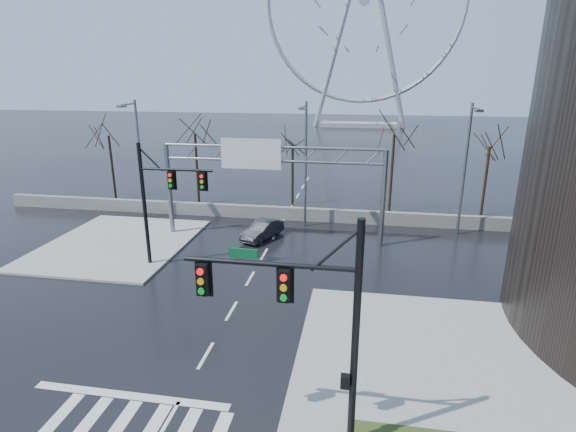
% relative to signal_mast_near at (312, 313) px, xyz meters
% --- Properties ---
extents(ground, '(260.00, 260.00, 0.00)m').
position_rel_signal_mast_near_xyz_m(ground, '(-5.14, 4.04, -4.87)').
color(ground, black).
rests_on(ground, ground).
extents(sidewalk_right_ext, '(12.00, 10.00, 0.15)m').
position_rel_signal_mast_near_xyz_m(sidewalk_right_ext, '(4.86, 6.04, -4.80)').
color(sidewalk_right_ext, gray).
rests_on(sidewalk_right_ext, ground).
extents(sidewalk_far, '(10.00, 12.00, 0.15)m').
position_rel_signal_mast_near_xyz_m(sidewalk_far, '(-16.14, 16.04, -4.80)').
color(sidewalk_far, gray).
rests_on(sidewalk_far, ground).
extents(barrier_wall, '(52.00, 0.50, 1.10)m').
position_rel_signal_mast_near_xyz_m(barrier_wall, '(-5.14, 24.04, -4.32)').
color(barrier_wall, slate).
rests_on(barrier_wall, ground).
extents(signal_mast_near, '(5.52, 0.41, 8.00)m').
position_rel_signal_mast_near_xyz_m(signal_mast_near, '(0.00, 0.00, 0.00)').
color(signal_mast_near, black).
rests_on(signal_mast_near, ground).
extents(signal_mast_far, '(4.72, 0.41, 8.00)m').
position_rel_signal_mast_near_xyz_m(signal_mast_far, '(-11.01, 13.00, -0.04)').
color(signal_mast_far, black).
rests_on(signal_mast_far, ground).
extents(sign_gantry, '(16.36, 0.40, 7.60)m').
position_rel_signal_mast_near_xyz_m(sign_gantry, '(-5.52, 19.00, 0.31)').
color(sign_gantry, slate).
rests_on(sign_gantry, ground).
extents(streetlight_left, '(0.50, 2.55, 10.00)m').
position_rel_signal_mast_near_xyz_m(streetlight_left, '(-17.14, 22.20, 1.01)').
color(streetlight_left, slate).
rests_on(streetlight_left, ground).
extents(streetlight_mid, '(0.50, 2.55, 10.00)m').
position_rel_signal_mast_near_xyz_m(streetlight_mid, '(-3.14, 22.20, 1.01)').
color(streetlight_mid, slate).
rests_on(streetlight_mid, ground).
extents(streetlight_right, '(0.50, 2.55, 10.00)m').
position_rel_signal_mast_near_xyz_m(streetlight_right, '(8.86, 22.20, 1.01)').
color(streetlight_right, slate).
rests_on(streetlight_right, ground).
extents(tree_far_left, '(3.50, 3.50, 7.00)m').
position_rel_signal_mast_near_xyz_m(tree_far_left, '(-23.14, 28.04, 0.70)').
color(tree_far_left, black).
rests_on(tree_far_left, ground).
extents(tree_left, '(3.75, 3.75, 7.50)m').
position_rel_signal_mast_near_xyz_m(tree_left, '(-14.14, 27.54, 1.10)').
color(tree_left, black).
rests_on(tree_left, ground).
extents(tree_center, '(3.25, 3.25, 6.50)m').
position_rel_signal_mast_near_xyz_m(tree_center, '(-5.14, 28.54, 0.30)').
color(tree_center, black).
rests_on(tree_center, ground).
extents(tree_right, '(3.90, 3.90, 7.80)m').
position_rel_signal_mast_near_xyz_m(tree_right, '(3.86, 27.54, 1.34)').
color(tree_right, black).
rests_on(tree_right, ground).
extents(tree_far_right, '(3.40, 3.40, 6.80)m').
position_rel_signal_mast_near_xyz_m(tree_far_right, '(11.86, 28.04, 0.54)').
color(tree_far_right, black).
rests_on(tree_far_right, ground).
extents(ferris_wheel, '(45.00, 6.00, 50.91)m').
position_rel_signal_mast_near_xyz_m(ferris_wheel, '(-0.14, 99.04, 21.26)').
color(ferris_wheel, gray).
rests_on(ferris_wheel, ground).
extents(car, '(2.80, 4.31, 1.34)m').
position_rel_signal_mast_near_xyz_m(car, '(-5.96, 19.11, -4.20)').
color(car, black).
rests_on(car, ground).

